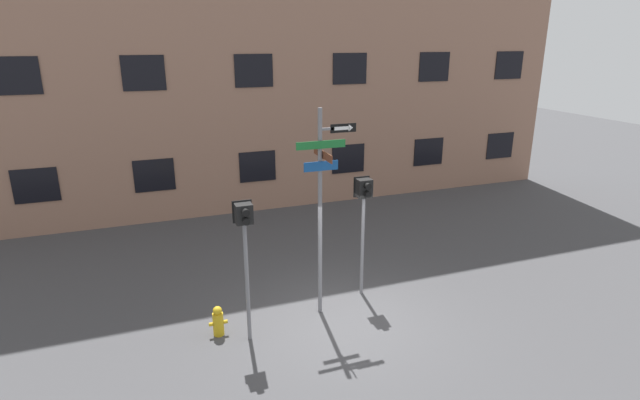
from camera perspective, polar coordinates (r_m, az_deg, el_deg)
ground_plane at (r=11.12m, az=2.91°, el=-13.78°), size 60.00×60.00×0.00m
building_facade at (r=17.29m, az=-8.06°, el=19.84°), size 24.00×0.63×12.92m
street_sign_pole at (r=10.40m, az=0.31°, el=0.44°), size 1.31×1.03×4.55m
pedestrian_signal_left at (r=9.63m, az=-8.59°, el=-3.90°), size 0.38×0.40×2.93m
pedestrian_signal_right at (r=11.38m, az=5.02°, el=-0.41°), size 0.39×0.40×2.88m
fire_hydrant at (r=10.75m, az=-11.57°, el=-13.42°), size 0.38×0.22×0.65m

